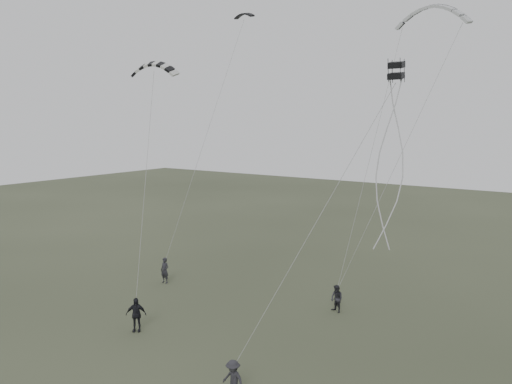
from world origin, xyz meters
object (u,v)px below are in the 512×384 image
Objects in this scene: flyer_right at (337,299)px; kite_dark_small at (244,14)px; kite_pale_large at (433,6)px; kite_striped at (154,64)px; flyer_center at (136,315)px; flyer_left at (165,270)px; kite_box at (396,70)px; flyer_far at (233,379)px.

kite_dark_small is (-9.85, 4.33, 18.25)m from flyer_right.
kite_pale_large is 1.51× the size of kite_striped.
kite_dark_small is at bearing 62.27° from flyer_center.
flyer_left is 21.77m from kite_box.
kite_pale_large is (13.54, -0.29, -1.21)m from kite_dark_small.
kite_striped is 4.02× the size of kite_box.
kite_box is at bearing -86.05° from kite_pale_large.
flyer_right is at bearing -18.82° from kite_dark_small.
kite_box is at bearing -26.60° from kite_striped.
kite_pale_large reaches higher than flyer_far.
flyer_left is at bearing 164.00° from kite_box.
flyer_left reaches higher than flyer_right.
kite_dark_small reaches higher than kite_box.
flyer_left is 0.97× the size of flyer_center.
kite_box is (14.89, -10.01, -5.67)m from kite_dark_small.
kite_box is at bearing -16.39° from flyer_left.
flyer_center is at bearing -170.58° from kite_box.
kite_box is (17.41, -3.83, 12.49)m from flyer_left.
kite_striped reaches higher than kite_box.
kite_pale_large reaches higher than flyer_center.
flyer_right is 2.39× the size of kite_box.
kite_dark_small is (-2.03, 12.98, 18.13)m from flyer_center.
kite_box reaches higher than flyer_center.
flyer_far is 0.39× the size of kite_pale_large.
flyer_left is 8.18m from flyer_center.
flyer_left is 0.43× the size of kite_pale_large.
kite_striped is at bearing -84.34° from kite_dark_small.
flyer_far is 14.38m from kite_box.
flyer_far is 18.27m from kite_striped.
kite_striped is 14.84m from kite_box.
kite_pale_large reaches higher than kite_box.
flyer_left is at bearing -163.81° from kite_pale_large.
flyer_far is 26.00m from kite_dark_small.
flyer_far is 2.39× the size of kite_box.
flyer_right is 1.04× the size of kite_dark_small.
flyer_right is 1.00× the size of flyer_far.
kite_pale_large is 16.46m from kite_striped.
flyer_left is 1.14× the size of kite_dark_small.
flyer_right is (12.37, 1.85, -0.09)m from flyer_left.
flyer_center reaches higher than flyer_left.
kite_pale_large is (16.06, 5.89, 16.95)m from flyer_left.
flyer_right is at bearing 3.16° from kite_striped.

